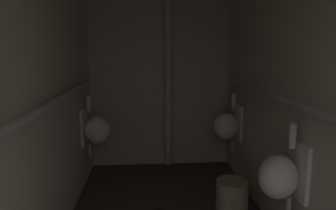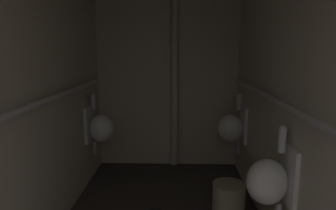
{
  "view_description": "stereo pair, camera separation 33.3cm",
  "coord_description": "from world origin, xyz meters",
  "px_view_note": "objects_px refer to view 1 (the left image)",
  "views": [
    {
      "loc": [
        -0.2,
        -0.09,
        1.64
      ],
      "look_at": [
        0.03,
        3.18,
        1.04
      ],
      "focal_mm": 33.03,
      "sensor_mm": 36.0,
      "label": 1
    },
    {
      "loc": [
        0.13,
        -0.09,
        1.64
      ],
      "look_at": [
        0.03,
        3.18,
        1.04
      ],
      "focal_mm": 33.03,
      "sensor_mm": 36.0,
      "label": 2
    }
  ],
  "objects_px": {
    "urinal_left_mid": "(95,129)",
    "urinal_right_far": "(227,126)",
    "urinal_right_mid": "(281,176)",
    "waste_bin": "(232,197)",
    "standpipe_back_wall": "(168,82)"
  },
  "relations": [
    {
      "from": "urinal_left_mid",
      "to": "urinal_right_far",
      "type": "height_order",
      "value": "same"
    },
    {
      "from": "urinal_right_mid",
      "to": "waste_bin",
      "type": "distance_m",
      "value": 0.85
    },
    {
      "from": "urinal_right_far",
      "to": "standpipe_back_wall",
      "type": "relative_size",
      "value": 0.32
    },
    {
      "from": "standpipe_back_wall",
      "to": "urinal_right_mid",
      "type": "bearing_deg",
      "value": -70.32
    },
    {
      "from": "urinal_left_mid",
      "to": "waste_bin",
      "type": "height_order",
      "value": "urinal_left_mid"
    },
    {
      "from": "urinal_left_mid",
      "to": "urinal_right_far",
      "type": "xyz_separation_m",
      "value": [
        1.63,
        0.05,
        0.0
      ]
    },
    {
      "from": "urinal_left_mid",
      "to": "urinal_right_far",
      "type": "relative_size",
      "value": 1.0
    },
    {
      "from": "urinal_right_mid",
      "to": "standpipe_back_wall",
      "type": "bearing_deg",
      "value": 109.68
    },
    {
      "from": "urinal_right_far",
      "to": "waste_bin",
      "type": "bearing_deg",
      "value": -101.13
    },
    {
      "from": "urinal_right_mid",
      "to": "urinal_right_far",
      "type": "xyz_separation_m",
      "value": [
        0.0,
        1.56,
        0.0
      ]
    },
    {
      "from": "urinal_right_mid",
      "to": "standpipe_back_wall",
      "type": "distance_m",
      "value": 2.19
    },
    {
      "from": "urinal_right_far",
      "to": "standpipe_back_wall",
      "type": "xyz_separation_m",
      "value": [
        -0.72,
        0.45,
        0.51
      ]
    },
    {
      "from": "urinal_left_mid",
      "to": "urinal_right_mid",
      "type": "height_order",
      "value": "same"
    },
    {
      "from": "urinal_left_mid",
      "to": "standpipe_back_wall",
      "type": "height_order",
      "value": "standpipe_back_wall"
    },
    {
      "from": "urinal_right_mid",
      "to": "urinal_right_far",
      "type": "height_order",
      "value": "same"
    }
  ]
}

